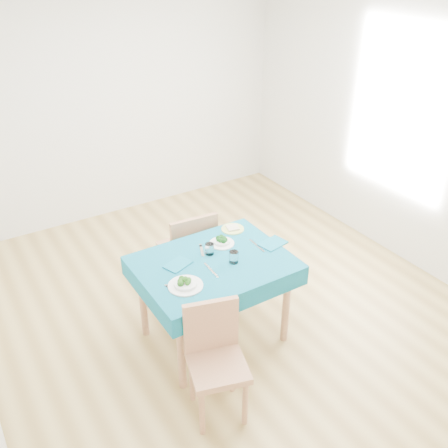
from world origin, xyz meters
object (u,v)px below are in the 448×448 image
table (214,301)px  chair_near (218,362)px  bowl_far (222,241)px  chair_far (186,238)px  side_plate (233,229)px  bowl_near (185,282)px

table → chair_near: size_ratio=1.22×
bowl_far → table: bearing=-136.1°
chair_far → side_plate: chair_far is taller
chair_far → bowl_near: chair_far is taller
table → chair_far: bearing=78.9°
table → chair_far: (0.14, 0.73, 0.17)m
table → bowl_far: size_ratio=5.67×
table → chair_near: bearing=-119.0°
table → bowl_far: 0.49m
chair_near → bowl_near: size_ratio=3.74×
table → chair_far: chair_far is taller
bowl_near → side_plate: 0.88m
table → chair_far: 0.76m
table → bowl_near: 0.56m
bowl_near → side_plate: (0.72, 0.50, -0.03)m
chair_near → table: bearing=77.2°
bowl_far → side_plate: (0.20, 0.15, -0.03)m
chair_far → bowl_far: 0.60m
table → bowl_far: (0.19, 0.18, 0.41)m
chair_near → bowl_far: chair_near is taller
table → side_plate: bearing=40.4°
table → side_plate: size_ratio=5.97×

